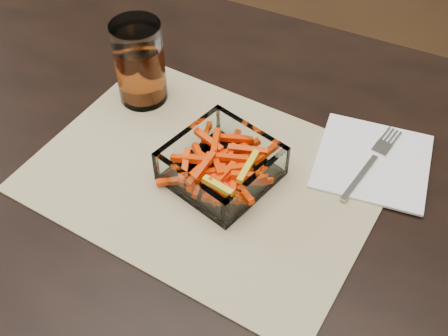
{
  "coord_description": "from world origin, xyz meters",
  "views": [
    {
      "loc": [
        0.3,
        -0.4,
        1.32
      ],
      "look_at": [
        0.09,
        0.04,
        0.78
      ],
      "focal_mm": 45.0,
      "sensor_mm": 36.0,
      "label": 1
    }
  ],
  "objects_px": {
    "dining_table": "(158,221)",
    "glass_bowl": "(221,166)",
    "tumbler": "(140,65)",
    "fork": "(373,160)"
  },
  "relations": [
    {
      "from": "dining_table",
      "to": "tumbler",
      "type": "xyz_separation_m",
      "value": [
        -0.1,
        0.14,
        0.15
      ]
    },
    {
      "from": "dining_table",
      "to": "fork",
      "type": "height_order",
      "value": "fork"
    },
    {
      "from": "dining_table",
      "to": "glass_bowl",
      "type": "distance_m",
      "value": 0.14
    },
    {
      "from": "glass_bowl",
      "to": "fork",
      "type": "xyz_separation_m",
      "value": [
        0.18,
        0.11,
        -0.02
      ]
    },
    {
      "from": "tumbler",
      "to": "glass_bowl",
      "type": "bearing_deg",
      "value": -28.01
    },
    {
      "from": "dining_table",
      "to": "tumbler",
      "type": "relative_size",
      "value": 12.47
    },
    {
      "from": "tumbler",
      "to": "fork",
      "type": "bearing_deg",
      "value": 2.71
    },
    {
      "from": "tumbler",
      "to": "dining_table",
      "type": "bearing_deg",
      "value": -55.13
    },
    {
      "from": "glass_bowl",
      "to": "tumbler",
      "type": "relative_size",
      "value": 1.22
    },
    {
      "from": "fork",
      "to": "dining_table",
      "type": "bearing_deg",
      "value": -137.81
    }
  ]
}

